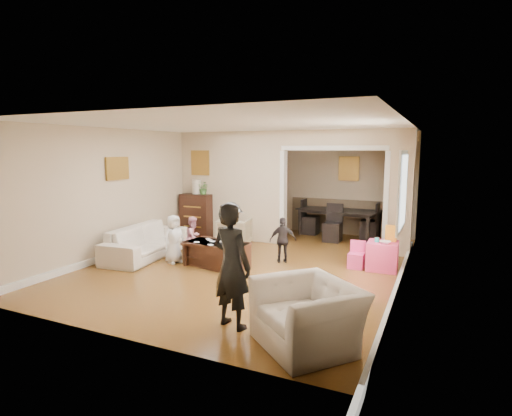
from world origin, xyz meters
The scene contains 27 objects.
floor centered at (0.00, 0.00, 0.00)m, with size 7.00×7.00×0.00m, color olive.
partition_left centered at (-1.38, 1.80, 1.30)m, with size 2.75×0.18×2.60m, color tan.
partition_right centered at (2.48, 1.80, 1.30)m, with size 0.55×0.18×2.60m, color tan.
partition_header centered at (1.10, 1.80, 2.42)m, with size 2.22×0.18×0.35m, color tan.
window_pane centered at (2.73, -0.40, 1.55)m, with size 0.03×0.95×1.10m, color white.
framed_art_partition centered at (-2.20, 1.70, 1.85)m, with size 0.45×0.03×0.55m, color brown.
framed_art_sofa_wall centered at (-2.71, -0.60, 1.80)m, with size 0.03×0.55×0.40m, color brown.
framed_art_alcove centered at (1.10, 3.44, 1.70)m, with size 0.45×0.03×0.55m, color brown.
sofa centered at (-2.17, -0.42, 0.31)m, with size 2.16×0.84×0.63m, color silver.
armchair_back centered at (-0.95, 1.09, 0.32)m, with size 0.68×0.70×0.64m, color tan.
armchair_front centered at (1.99, -2.77, 0.36)m, with size 1.10×0.96×0.71m, color silver.
dresser centered at (-2.26, 1.61, 0.54)m, with size 0.79×0.44×1.08m, color black.
table_lamp centered at (-2.26, 1.61, 1.26)m, with size 0.22×0.22×0.36m, color beige.
potted_plant centered at (-2.06, 1.61, 1.24)m, with size 0.29×0.25×0.32m, color #477C37.
coffee_table centered at (-0.52, -0.45, 0.23)m, with size 1.20×0.60×0.45m, color #361B11.
coffee_cup centered at (-0.42, -0.50, 0.50)m, with size 0.10×0.10×0.09m, color white.
play_table centered at (2.35, 0.60, 0.26)m, with size 0.54×0.54×0.52m, color #FF4384.
cereal_box centered at (2.47, 0.70, 0.67)m, with size 0.20×0.07×0.30m, color yellow.
cyan_cup centered at (2.25, 0.55, 0.56)m, with size 0.08×0.08×0.08m, color #26C1B5.
toy_block centered at (2.23, 0.72, 0.54)m, with size 0.08×0.06×0.05m, color red.
play_bowl centered at (2.40, 0.48, 0.54)m, with size 0.20×0.20×0.05m, color white.
dining_table centered at (0.96, 3.13, 0.35)m, with size 1.97×1.10×0.69m, color black.
adult_person centered at (0.99, -2.68, 0.78)m, with size 0.57×0.37×1.56m, color black.
child_kneel_a centered at (-1.37, -0.60, 0.47)m, with size 0.46×0.30×0.94m, color white.
child_kneel_b centered at (-1.22, -0.15, 0.42)m, with size 0.41×0.32×0.85m, color pink.
child_toddler centered at (0.53, 0.30, 0.44)m, with size 0.52×0.22×0.88m, color black.
craft_papers centered at (-0.50, -0.45, 0.45)m, with size 0.91×0.53×0.00m.
Camera 1 is at (3.26, -6.92, 2.18)m, focal length 28.57 mm.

